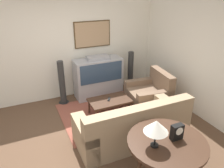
% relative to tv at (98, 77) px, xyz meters
% --- Properties ---
extents(ground_plane, '(12.00, 12.00, 0.00)m').
position_rel_tv_xyz_m(ground_plane, '(-0.90, -1.75, -0.53)').
color(ground_plane, brown).
extents(wall_back, '(12.00, 0.10, 2.70)m').
position_rel_tv_xyz_m(wall_back, '(-0.88, 0.38, 0.83)').
color(wall_back, silver).
rests_on(wall_back, ground_plane).
extents(wall_right, '(0.06, 12.00, 2.70)m').
position_rel_tv_xyz_m(wall_right, '(1.73, -1.75, 0.82)').
color(wall_right, silver).
rests_on(wall_right, ground_plane).
extents(area_rug, '(1.91, 1.74, 0.01)m').
position_rel_tv_xyz_m(area_rug, '(-0.24, -0.94, -0.52)').
color(area_rug, brown).
rests_on(area_rug, ground_plane).
extents(tv, '(1.23, 0.51, 1.12)m').
position_rel_tv_xyz_m(tv, '(0.00, 0.00, 0.00)').
color(tv, '#9E9EA3').
rests_on(tv, ground_plane).
extents(couch, '(2.09, 0.92, 0.89)m').
position_rel_tv_xyz_m(couch, '(-0.10, -2.02, -0.22)').
color(couch, '#9E8466').
rests_on(couch, ground_plane).
extents(armchair, '(0.98, 1.01, 0.89)m').
position_rel_tv_xyz_m(armchair, '(0.90, -1.07, -0.23)').
color(armchair, brown).
rests_on(armchair, ground_plane).
extents(coffee_table, '(0.92, 0.57, 0.38)m').
position_rel_tv_xyz_m(coffee_table, '(-0.12, -1.00, -0.19)').
color(coffee_table, '#3D2619').
rests_on(coffee_table, ground_plane).
extents(console_table, '(1.13, 1.13, 0.74)m').
position_rel_tv_xyz_m(console_table, '(-0.13, -3.05, 0.15)').
color(console_table, '#3D2619').
rests_on(console_table, ground_plane).
extents(table_lamp, '(0.33, 0.33, 0.41)m').
position_rel_tv_xyz_m(table_lamp, '(-0.36, -3.06, 0.53)').
color(table_lamp, black).
rests_on(table_lamp, console_table).
extents(mantel_clock, '(0.18, 0.10, 0.23)m').
position_rel_tv_xyz_m(mantel_clock, '(0.01, -3.06, 0.33)').
color(mantel_clock, black).
rests_on(mantel_clock, console_table).
extents(remote, '(0.12, 0.16, 0.02)m').
position_rel_tv_xyz_m(remote, '(-0.13, -0.98, -0.14)').
color(remote, black).
rests_on(remote, coffee_table).
extents(speaker_tower_left, '(0.26, 0.26, 1.11)m').
position_rel_tv_xyz_m(speaker_tower_left, '(-0.96, -0.01, 0.00)').
color(speaker_tower_left, black).
rests_on(speaker_tower_left, ground_plane).
extents(speaker_tower_right, '(0.26, 0.26, 1.11)m').
position_rel_tv_xyz_m(speaker_tower_right, '(0.96, -0.01, 0.00)').
color(speaker_tower_right, black).
rests_on(speaker_tower_right, ground_plane).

